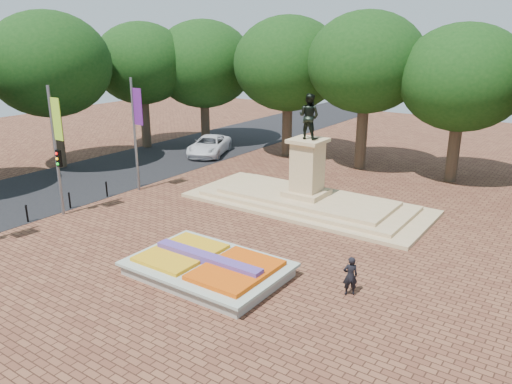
# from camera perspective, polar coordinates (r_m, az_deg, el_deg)

# --- Properties ---
(ground) EXTENTS (90.00, 90.00, 0.00)m
(ground) POSITION_cam_1_polar(r_m,az_deg,el_deg) (22.91, -4.18, -6.92)
(ground) COLOR brown
(ground) RESTS_ON ground
(asphalt_street) EXTENTS (9.00, 90.00, 0.02)m
(asphalt_street) POSITION_cam_1_polar(r_m,az_deg,el_deg) (36.49, -17.74, 1.76)
(asphalt_street) COLOR black
(asphalt_street) RESTS_ON ground
(flower_bed) EXTENTS (6.30, 4.30, 0.91)m
(flower_bed) POSITION_cam_1_polar(r_m,az_deg,el_deg) (20.77, -5.47, -8.53)
(flower_bed) COLOR gray
(flower_bed) RESTS_ON ground
(monument) EXTENTS (14.00, 6.00, 6.40)m
(monument) POSITION_cam_1_polar(r_m,az_deg,el_deg) (28.81, 5.80, 0.17)
(monument) COLOR tan
(monument) RESTS_ON ground
(tree_row_back) EXTENTS (44.80, 8.80, 10.43)m
(tree_row_back) POSITION_cam_1_polar(r_m,az_deg,el_deg) (35.90, 17.49, 12.39)
(tree_row_back) COLOR #3B2D20
(tree_row_back) RESTS_ON ground
(tree_row_street) EXTENTS (8.40, 25.40, 9.98)m
(tree_row_street) POSITION_cam_1_polar(r_m,az_deg,el_deg) (38.87, -23.21, 11.72)
(tree_row_street) COLOR #3B2D20
(tree_row_street) RESTS_ON ground
(banner_poles) EXTENTS (0.88, 11.17, 7.00)m
(banner_poles) POSITION_cam_1_polar(r_m,az_deg,el_deg) (28.16, -22.36, 4.81)
(banner_poles) COLOR slate
(banner_poles) RESTS_ON ground
(bollard_row) EXTENTS (0.12, 13.12, 0.98)m
(bollard_row) POSITION_cam_1_polar(r_m,az_deg,el_deg) (29.43, -22.58, -1.49)
(bollard_row) COLOR black
(bollard_row) RESTS_ON ground
(van) EXTENTS (4.46, 6.05, 1.53)m
(van) POSITION_cam_1_polar(r_m,az_deg,el_deg) (40.94, -5.37, 5.31)
(van) COLOR silver
(van) RESTS_ON ground
(pedestrian) EXTENTS (0.68, 0.64, 1.56)m
(pedestrian) POSITION_cam_1_polar(r_m,az_deg,el_deg) (19.43, 10.73, -9.39)
(pedestrian) COLOR black
(pedestrian) RESTS_ON ground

